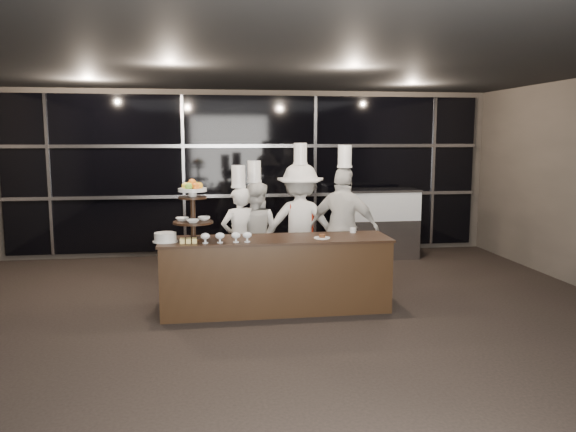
{
  "coord_description": "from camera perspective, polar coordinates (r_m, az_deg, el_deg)",
  "views": [
    {
      "loc": [
        -0.83,
        -5.3,
        2.15
      ],
      "look_at": [
        0.22,
        1.77,
        1.15
      ],
      "focal_mm": 35.0,
      "sensor_mm": 36.0,
      "label": 1
    }
  ],
  "objects": [
    {
      "name": "small_plate",
      "position": [
        6.93,
        3.48,
        -2.16
      ],
      "size": [
        0.2,
        0.2,
        0.05
      ],
      "color": "white",
      "rests_on": "buffet_counter"
    },
    {
      "name": "chef_b",
      "position": [
        8.15,
        -3.39,
        -1.73
      ],
      "size": [
        0.91,
        0.82,
        1.82
      ],
      "color": "silver",
      "rests_on": "ground"
    },
    {
      "name": "room",
      "position": [
        5.41,
        0.4,
        1.05
      ],
      "size": [
        10.0,
        10.0,
        10.0
      ],
      "color": "black",
      "rests_on": "ground"
    },
    {
      "name": "display_stand",
      "position": [
        6.82,
        -9.65,
        1.02
      ],
      "size": [
        0.48,
        0.48,
        0.74
      ],
      "color": "black",
      "rests_on": "buffet_counter"
    },
    {
      "name": "chef_a",
      "position": [
        7.9,
        -4.98,
        -2.1
      ],
      "size": [
        0.63,
        0.53,
        1.77
      ],
      "color": "silver",
      "rests_on": "ground"
    },
    {
      "name": "layer_cake",
      "position": [
        6.84,
        -12.36,
        -2.13
      ],
      "size": [
        0.3,
        0.3,
        0.11
      ],
      "color": "white",
      "rests_on": "buffet_counter"
    },
    {
      "name": "buffet_counter",
      "position": [
        7.03,
        -1.26,
        -5.91
      ],
      "size": [
        2.84,
        0.74,
        0.92
      ],
      "color": "black",
      "rests_on": "ground"
    },
    {
      "name": "chef_d",
      "position": [
        7.9,
        5.69,
        -1.24
      ],
      "size": [
        1.09,
        0.92,
        2.05
      ],
      "color": "silver",
      "rests_on": "ground"
    },
    {
      "name": "display_case",
      "position": [
        10.18,
        9.06,
        -0.39
      ],
      "size": [
        1.42,
        0.62,
        1.24
      ],
      "color": "#A5A5AA",
      "rests_on": "ground"
    },
    {
      "name": "pastry_squares",
      "position": [
        6.72,
        -10.08,
        -2.48
      ],
      "size": [
        0.2,
        0.13,
        0.05
      ],
      "color": "#F7DB78",
      "rests_on": "buffet_counter"
    },
    {
      "name": "chef_cup",
      "position": [
        7.37,
        6.62,
        -1.42
      ],
      "size": [
        0.08,
        0.08,
        0.07
      ],
      "primitive_type": "cylinder",
      "color": "white",
      "rests_on": "buffet_counter"
    },
    {
      "name": "chef_c",
      "position": [
        8.18,
        1.24,
        -0.85
      ],
      "size": [
        1.24,
        0.85,
        2.07
      ],
      "color": "silver",
      "rests_on": "ground"
    },
    {
      "name": "compotes",
      "position": [
        6.65,
        -6.21,
        -2.02
      ],
      "size": [
        0.6,
        0.11,
        0.12
      ],
      "color": "silver",
      "rests_on": "buffet_counter"
    },
    {
      "name": "window_wall",
      "position": [
        10.29,
        -3.84,
        4.35
      ],
      "size": [
        8.6,
        0.1,
        2.8
      ],
      "color": "black",
      "rests_on": "ground"
    }
  ]
}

